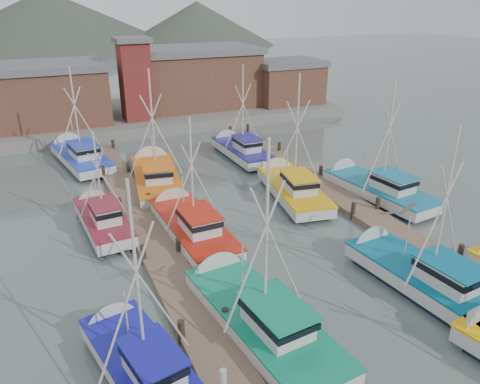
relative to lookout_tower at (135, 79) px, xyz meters
name	(u,v)px	position (x,y,z in m)	size (l,w,h in m)	color
ground	(316,278)	(2.00, -33.00, -5.55)	(260.00, 260.00, 0.00)	#4C5B59
dock_left	(166,265)	(-5.00, -28.96, -5.34)	(2.30, 46.00, 1.50)	brown
dock_right	(374,219)	(9.00, -28.96, -5.34)	(2.30, 46.00, 1.50)	brown
quay	(148,115)	(2.00, 4.00, -4.95)	(44.00, 16.00, 1.20)	gray
shed_left	(45,93)	(-9.00, 2.00, -1.21)	(12.72, 8.48, 6.20)	brown
shed_center	(195,76)	(8.00, 4.00, -0.86)	(14.84, 9.54, 6.90)	brown
shed_right	(287,81)	(19.00, 1.00, -1.71)	(8.48, 6.36, 5.20)	brown
lookout_tower	(135,79)	(0.00, 0.00, 0.00)	(3.60, 3.60, 8.50)	maroon
distant_hills	(23,51)	(-10.76, 89.59, -5.55)	(175.00, 140.00, 42.00)	#3B4439
boat_4	(255,314)	(-2.67, -35.24, -4.87)	(4.16, 10.24, 9.93)	black
boat_5	(419,275)	(6.29, -35.77, -4.87)	(3.86, 9.76, 9.49)	black
boat_6	(140,362)	(-8.03, -36.12, -4.87)	(4.02, 8.51, 9.16)	black
boat_8	(190,225)	(-2.57, -25.74, -4.87)	(3.47, 9.48, 8.45)	black
boat_9	(291,187)	(6.15, -22.91, -4.87)	(4.37, 9.69, 9.88)	black
boat_10	(102,218)	(-7.41, -22.59, -4.87)	(2.94, 7.95, 7.07)	black
boat_11	(374,188)	(11.73, -25.45, -4.87)	(4.10, 9.83, 9.65)	black
boat_12	(156,176)	(-2.38, -16.57, -4.87)	(4.64, 10.52, 9.96)	black
boat_13	(240,150)	(6.34, -13.14, -4.87)	(3.64, 8.81, 9.11)	black
boat_14	(79,156)	(-7.31, -9.04, -4.87)	(4.65, 10.16, 9.38)	black
gull_near	(398,212)	(0.28, -39.87, 1.63)	(1.55, 0.65, 0.24)	gray
gull_far	(331,122)	(5.96, -27.63, 1.17)	(1.54, 0.61, 0.24)	gray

